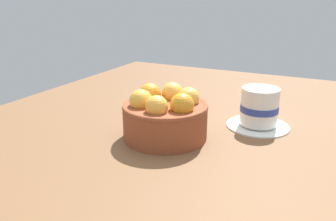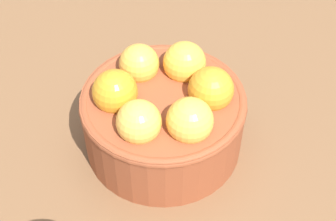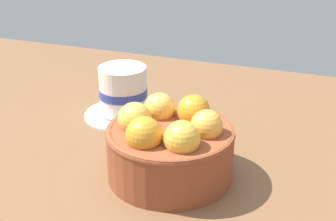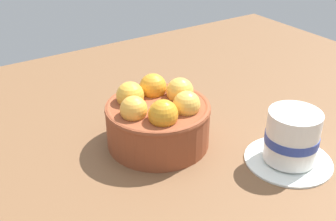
{
  "view_description": "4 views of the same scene",
  "coord_description": "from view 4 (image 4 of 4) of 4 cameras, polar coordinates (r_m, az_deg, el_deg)",
  "views": [
    {
      "loc": [
        -51.2,
        -25.89,
        25.06
      ],
      "look_at": [
        0.99,
        -0.09,
        4.91
      ],
      "focal_mm": 36.03,
      "sensor_mm": 36.0,
      "label": 1
    },
    {
      "loc": [
        29.31,
        -12.67,
        38.36
      ],
      "look_at": [
        0.48,
        0.28,
        5.03
      ],
      "focal_mm": 52.78,
      "sensor_mm": 36.0,
      "label": 2
    },
    {
      "loc": [
        -18.02,
        49.08,
        32.52
      ],
      "look_at": [
        1.36,
        -2.95,
        7.38
      ],
      "focal_mm": 52.72,
      "sensor_mm": 36.0,
      "label": 3
    },
    {
      "loc": [
        -27.95,
        -45.58,
        35.23
      ],
      "look_at": [
        1.75,
        -0.02,
        5.05
      ],
      "focal_mm": 44.74,
      "sensor_mm": 36.0,
      "label": 4
    }
  ],
  "objects": [
    {
      "name": "terracotta_bowl",
      "position": [
        0.62,
        -1.37,
        -1.01
      ],
      "size": [
        15.52,
        15.52,
        9.41
      ],
      "color": "brown",
      "rests_on": "ground_plane"
    },
    {
      "name": "coffee_cup",
      "position": [
        0.6,
        16.46,
        -3.89
      ],
      "size": [
        12.33,
        12.33,
        7.93
      ],
      "color": "white",
      "rests_on": "ground_plane"
    },
    {
      "name": "ground_plane",
      "position": [
        0.65,
        -1.31,
        -5.92
      ],
      "size": [
        121.64,
        87.09,
        4.26
      ],
      "primitive_type": "cube",
      "color": "brown"
    }
  ]
}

